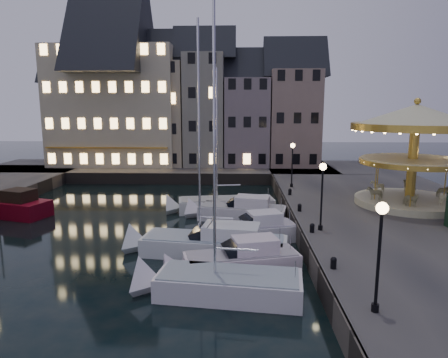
{
  "coord_description": "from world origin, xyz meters",
  "views": [
    {
      "loc": [
        2.07,
        -22.88,
        8.77
      ],
      "look_at": [
        1.0,
        8.0,
        3.2
      ],
      "focal_mm": 32.0,
      "sensor_mm": 36.0,
      "label": 1
    }
  ],
  "objects_px": {
    "motorboat_d": "(249,232)",
    "carousel": "(415,135)",
    "motorboat_f": "(220,205)",
    "streetlamp_a": "(380,241)",
    "bollard_c": "(300,207)",
    "bollard_b": "(312,227)",
    "bollard_d": "(290,191)",
    "motorboat_e": "(237,212)",
    "motorboat_c": "(208,244)",
    "bollard_a": "(334,262)",
    "motorboat_b": "(234,263)",
    "streetlamp_b": "(322,187)",
    "streetlamp_c": "(292,159)",
    "motorboat_a": "(217,285)",
    "red_fishing_boat": "(8,207)"
  },
  "relations": [
    {
      "from": "motorboat_e",
      "to": "motorboat_a",
      "type": "bearing_deg",
      "value": -94.04
    },
    {
      "from": "motorboat_d",
      "to": "motorboat_f",
      "type": "relative_size",
      "value": 0.54
    },
    {
      "from": "streetlamp_c",
      "to": "carousel",
      "type": "height_order",
      "value": "carousel"
    },
    {
      "from": "streetlamp_b",
      "to": "motorboat_f",
      "type": "relative_size",
      "value": 0.34
    },
    {
      "from": "streetlamp_a",
      "to": "bollard_c",
      "type": "relative_size",
      "value": 7.32
    },
    {
      "from": "bollard_b",
      "to": "motorboat_f",
      "type": "distance_m",
      "value": 11.44
    },
    {
      "from": "streetlamp_c",
      "to": "streetlamp_b",
      "type": "bearing_deg",
      "value": -90.0
    },
    {
      "from": "motorboat_c",
      "to": "carousel",
      "type": "xyz_separation_m",
      "value": [
        15.11,
        7.8,
        6.0
      ]
    },
    {
      "from": "streetlamp_b",
      "to": "bollard_b",
      "type": "xyz_separation_m",
      "value": [
        -0.6,
        -0.5,
        -2.41
      ]
    },
    {
      "from": "streetlamp_b",
      "to": "bollard_d",
      "type": "relative_size",
      "value": 7.32
    },
    {
      "from": "motorboat_e",
      "to": "red_fishing_boat",
      "type": "bearing_deg",
      "value": 177.96
    },
    {
      "from": "motorboat_b",
      "to": "bollard_a",
      "type": "bearing_deg",
      "value": -24.6
    },
    {
      "from": "streetlamp_c",
      "to": "motorboat_f",
      "type": "xyz_separation_m",
      "value": [
        -6.66,
        -4.36,
        -3.49
      ]
    },
    {
      "from": "bollard_b",
      "to": "carousel",
      "type": "relative_size",
      "value": 0.06
    },
    {
      "from": "motorboat_e",
      "to": "bollard_a",
      "type": "bearing_deg",
      "value": -70.19
    },
    {
      "from": "motorboat_d",
      "to": "bollard_d",
      "type": "bearing_deg",
      "value": 66.18
    },
    {
      "from": "streetlamp_a",
      "to": "bollard_c",
      "type": "xyz_separation_m",
      "value": [
        -0.6,
        14.5,
        -2.41
      ]
    },
    {
      "from": "bollard_c",
      "to": "motorboat_a",
      "type": "bearing_deg",
      "value": -116.81
    },
    {
      "from": "red_fishing_boat",
      "to": "bollard_a",
      "type": "bearing_deg",
      "value": -29.62
    },
    {
      "from": "bollard_c",
      "to": "motorboat_d",
      "type": "distance_m",
      "value": 4.94
    },
    {
      "from": "carousel",
      "to": "streetlamp_a",
      "type": "bearing_deg",
      "value": -116.13
    },
    {
      "from": "bollard_b",
      "to": "motorboat_b",
      "type": "xyz_separation_m",
      "value": [
        -4.69,
        -3.35,
        -0.96
      ]
    },
    {
      "from": "streetlamp_a",
      "to": "bollard_c",
      "type": "bearing_deg",
      "value": 92.37
    },
    {
      "from": "streetlamp_b",
      "to": "motorboat_d",
      "type": "xyz_separation_m",
      "value": [
        -4.37,
        1.46,
        -3.38
      ]
    },
    {
      "from": "bollard_a",
      "to": "carousel",
      "type": "relative_size",
      "value": 0.06
    },
    {
      "from": "bollard_c",
      "to": "motorboat_d",
      "type": "height_order",
      "value": "motorboat_d"
    },
    {
      "from": "bollard_d",
      "to": "red_fishing_boat",
      "type": "xyz_separation_m",
      "value": [
        -23.43,
        -2.68,
        -0.9
      ]
    },
    {
      "from": "motorboat_a",
      "to": "motorboat_d",
      "type": "distance_m",
      "value": 7.97
    },
    {
      "from": "streetlamp_a",
      "to": "motorboat_c",
      "type": "xyz_separation_m",
      "value": [
        -6.9,
        8.94,
        -3.34
      ]
    },
    {
      "from": "bollard_a",
      "to": "bollard_b",
      "type": "relative_size",
      "value": 1.0
    },
    {
      "from": "streetlamp_c",
      "to": "carousel",
      "type": "xyz_separation_m",
      "value": [
        8.21,
        -6.76,
        2.66
      ]
    },
    {
      "from": "motorboat_b",
      "to": "motorboat_c",
      "type": "distance_m",
      "value": 3.22
    },
    {
      "from": "bollard_d",
      "to": "motorboat_d",
      "type": "xyz_separation_m",
      "value": [
        -3.77,
        -8.54,
        -0.97
      ]
    },
    {
      "from": "motorboat_e",
      "to": "motorboat_b",
      "type": "bearing_deg",
      "value": -90.74
    },
    {
      "from": "streetlamp_a",
      "to": "bollard_b",
      "type": "bearing_deg",
      "value": 93.61
    },
    {
      "from": "motorboat_f",
      "to": "motorboat_a",
      "type": "bearing_deg",
      "value": -87.84
    },
    {
      "from": "motorboat_a",
      "to": "motorboat_f",
      "type": "distance_m",
      "value": 15.48
    },
    {
      "from": "motorboat_e",
      "to": "carousel",
      "type": "distance_m",
      "value": 14.67
    },
    {
      "from": "motorboat_f",
      "to": "motorboat_d",
      "type": "bearing_deg",
      "value": -73.45
    },
    {
      "from": "bollard_c",
      "to": "motorboat_f",
      "type": "distance_m",
      "value": 7.71
    },
    {
      "from": "streetlamp_b",
      "to": "red_fishing_boat",
      "type": "relative_size",
      "value": 0.53
    },
    {
      "from": "streetlamp_a",
      "to": "streetlamp_c",
      "type": "relative_size",
      "value": 1.0
    },
    {
      "from": "streetlamp_c",
      "to": "motorboat_e",
      "type": "xyz_separation_m",
      "value": [
        -5.16,
        -6.85,
        -3.38
      ]
    },
    {
      "from": "bollard_c",
      "to": "motorboat_d",
      "type": "relative_size",
      "value": 0.09
    },
    {
      "from": "motorboat_a",
      "to": "streetlamp_c",
      "type": "bearing_deg",
      "value": 72.97
    },
    {
      "from": "bollard_d",
      "to": "motorboat_b",
      "type": "distance_m",
      "value": 14.66
    },
    {
      "from": "streetlamp_b",
      "to": "motorboat_c",
      "type": "relative_size",
      "value": 0.32
    },
    {
      "from": "bollard_c",
      "to": "motorboat_f",
      "type": "bearing_deg",
      "value": 142.52
    },
    {
      "from": "motorboat_d",
      "to": "carousel",
      "type": "height_order",
      "value": "carousel"
    },
    {
      "from": "bollard_b",
      "to": "bollard_d",
      "type": "relative_size",
      "value": 1.0
    }
  ]
}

